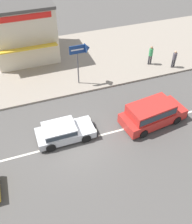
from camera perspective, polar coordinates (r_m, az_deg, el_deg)
The scene contains 9 objects.
ground_plane at distance 16.73m, azimuth -4.53°, elevation -6.48°, with size 160.00×160.00×0.00m, color #4C4947.
lane_centre_stripe at distance 16.73m, azimuth -4.53°, elevation -6.48°, with size 50.40×0.14×0.01m, color silver.
kerb_strip at distance 24.10m, azimuth -10.99°, elevation 10.09°, with size 68.00×10.00×0.15m, color gray.
minivan_red_1 at distance 17.74m, azimuth 12.10°, elevation -0.19°, with size 4.71×2.46×1.56m.
hatchback_silver_3 at distance 16.62m, azimuth -7.15°, elevation -4.17°, with size 3.75×1.81×1.10m.
arrow_signboard at distance 19.88m, azimuth -2.50°, elevation 13.26°, with size 1.57×0.72×3.34m.
pedestrian_mid_kerb at distance 23.59m, azimuth 11.84°, elevation 12.29°, with size 0.34×0.34×1.72m.
pedestrian_by_shop at distance 23.69m, azimuth 16.71°, elevation 11.23°, with size 0.34×0.34×1.56m.
shopfront_mid_block at distance 24.88m, azimuth -15.66°, elevation 17.10°, with size 5.29×5.96×4.97m.
Camera 1 is at (-2.46, -10.89, 12.46)m, focal length 42.00 mm.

